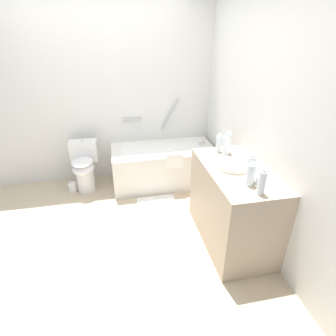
{
  "coord_description": "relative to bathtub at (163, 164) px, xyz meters",
  "views": [
    {
      "loc": [
        0.15,
        -2.46,
        2.05
      ],
      "look_at": [
        0.67,
        0.15,
        0.68
      ],
      "focal_mm": 28.73,
      "sensor_mm": 36.0,
      "label": 1
    }
  ],
  "objects": [
    {
      "name": "drinking_glass_0",
      "position": [
        0.52,
        -1.69,
        0.6
      ],
      "size": [
        0.06,
        0.06,
        0.08
      ],
      "primitive_type": "cylinder",
      "color": "white",
      "rests_on": "vanity_counter"
    },
    {
      "name": "water_bottle_4",
      "position": [
        0.45,
        -0.93,
        0.66
      ],
      "size": [
        0.06,
        0.06,
        0.2
      ],
      "color": "silver",
      "rests_on": "vanity_counter"
    },
    {
      "name": "sink_faucet",
      "position": [
        0.64,
        -1.32,
        0.6
      ],
      "size": [
        0.1,
        0.15,
        0.08
      ],
      "color": "silver",
      "rests_on": "vanity_counter"
    },
    {
      "name": "toilet",
      "position": [
        -1.11,
        0.01,
        0.07
      ],
      "size": [
        0.38,
        0.51,
        0.7
      ],
      "rotation": [
        0.0,
        0.0,
        -1.62
      ],
      "color": "white",
      "rests_on": "ground_plane"
    },
    {
      "name": "sink_basin",
      "position": [
        0.45,
        -1.32,
        0.58
      ],
      "size": [
        0.32,
        0.32,
        0.04
      ],
      "primitive_type": "cylinder",
      "color": "white",
      "rests_on": "vanity_counter"
    },
    {
      "name": "wall_right_mirror",
      "position": [
        0.82,
        -1.02,
        0.94
      ],
      "size": [
        0.1,
        3.14,
        2.48
      ],
      "primitive_type": "cube",
      "color": "silver",
      "rests_on": "ground_plane"
    },
    {
      "name": "bathtub",
      "position": [
        0.0,
        0.0,
        0.0
      ],
      "size": [
        1.46,
        0.71,
        1.17
      ],
      "color": "silver",
      "rests_on": "ground_plane"
    },
    {
      "name": "water_bottle_2",
      "position": [
        0.47,
        -1.07,
        0.67
      ],
      "size": [
        0.07,
        0.07,
        0.22
      ],
      "color": "silver",
      "rests_on": "vanity_counter"
    },
    {
      "name": "water_bottle_1",
      "position": [
        0.49,
        -1.58,
        0.68
      ],
      "size": [
        0.07,
        0.07,
        0.25
      ],
      "color": "silver",
      "rests_on": "vanity_counter"
    },
    {
      "name": "toilet_paper_roll",
      "position": [
        -1.31,
        -0.03,
        -0.23
      ],
      "size": [
        0.11,
        0.11,
        0.14
      ],
      "primitive_type": "cylinder",
      "color": "white",
      "rests_on": "ground_plane"
    },
    {
      "name": "water_bottle_5",
      "position": [
        0.52,
        -0.98,
        0.68
      ],
      "size": [
        0.07,
        0.07,
        0.24
      ],
      "color": "silver",
      "rests_on": "vanity_counter"
    },
    {
      "name": "water_bottle_0",
      "position": [
        0.47,
        -1.81,
        0.67
      ],
      "size": [
        0.06,
        0.06,
        0.22
      ],
      "color": "silver",
      "rests_on": "vanity_counter"
    },
    {
      "name": "ground_plane",
      "position": [
        -0.78,
        -1.02,
        -0.3
      ],
      "size": [
        4.1,
        4.1,
        0.0
      ],
      "primitive_type": "plane",
      "color": "#C1AD8E"
    },
    {
      "name": "water_bottle_3",
      "position": [
        0.45,
        -1.66,
        0.66
      ],
      "size": [
        0.07,
        0.07,
        0.22
      ],
      "color": "silver",
      "rests_on": "vanity_counter"
    },
    {
      "name": "wall_back_tiled",
      "position": [
        -0.78,
        0.4,
        0.94
      ],
      "size": [
        3.5,
        0.1,
        2.48
      ],
      "primitive_type": "cube",
      "color": "silver",
      "rests_on": "ground_plane"
    },
    {
      "name": "vanity_counter",
      "position": [
        0.48,
        -1.36,
        0.13
      ],
      "size": [
        0.59,
        1.11,
        0.86
      ],
      "primitive_type": "cube",
      "color": "tan",
      "rests_on": "ground_plane"
    },
    {
      "name": "bath_mat",
      "position": [
        -0.19,
        -0.58,
        -0.29
      ],
      "size": [
        0.5,
        0.38,
        0.01
      ],
      "primitive_type": "cube",
      "color": "white",
      "rests_on": "ground_plane"
    }
  ]
}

